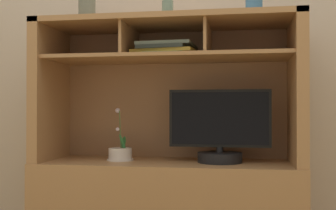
{
  "coord_description": "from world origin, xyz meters",
  "views": [
    {
      "loc": [
        0.41,
        -2.4,
        0.88
      ],
      "look_at": [
        0.0,
        0.0,
        0.91
      ],
      "focal_mm": 46.4,
      "sensor_mm": 36.0,
      "label": 1
    }
  ],
  "objects": [
    {
      "name": "tv_monitor",
      "position": [
        0.29,
        -0.0,
        0.76
      ],
      "size": [
        0.56,
        0.25,
        0.4
      ],
      "color": "black",
      "rests_on": "media_console"
    },
    {
      "name": "ceramic_vase",
      "position": [
        -0.47,
        -0.01,
        1.48
      ],
      "size": [
        0.1,
        0.1,
        0.19
      ],
      "color": "#606252",
      "rests_on": "media_console"
    },
    {
      "name": "diffuser_bottle",
      "position": [
        -0.0,
        -0.01,
        1.44
      ],
      "size": [
        0.06,
        0.06,
        0.25
      ],
      "color": "slate",
      "rests_on": "media_console"
    },
    {
      "name": "media_console",
      "position": [
        0.0,
        0.01,
        0.44
      ],
      "size": [
        1.46,
        0.54,
        1.39
      ],
      "color": "#A07146",
      "rests_on": "ground"
    },
    {
      "name": "potted_orchid",
      "position": [
        -0.28,
        0.0,
        0.63
      ],
      "size": [
        0.15,
        0.15,
        0.3
      ],
      "color": "silver",
      "rests_on": "media_console"
    },
    {
      "name": "back_wall",
      "position": [
        0.0,
        0.28,
        1.4
      ],
      "size": [
        6.0,
        0.02,
        2.8
      ],
      "primitive_type": "cube",
      "color": "#B6A38E",
      "rests_on": "ground"
    },
    {
      "name": "magazine_stack_left",
      "position": [
        -0.01,
        0.01,
        1.22
      ],
      "size": [
        0.38,
        0.32,
        0.07
      ],
      "color": "#4D7F67",
      "rests_on": "media_console"
    }
  ]
}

